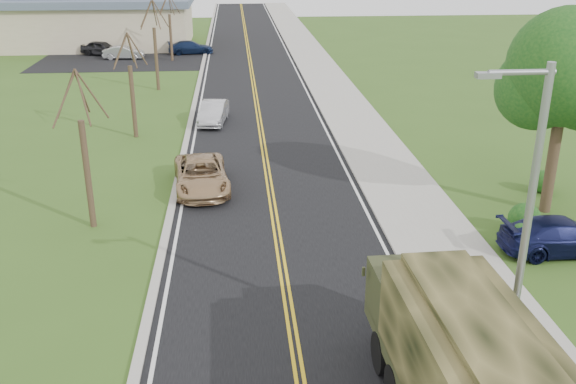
{
  "coord_description": "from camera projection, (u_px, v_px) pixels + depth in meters",
  "views": [
    {
      "loc": [
        -1.4,
        -13.02,
        10.32
      ],
      "look_at": [
        0.39,
        8.41,
        1.8
      ],
      "focal_mm": 40.0,
      "sensor_mm": 36.0,
      "label": 1
    }
  ],
  "objects": [
    {
      "name": "bare_tree_b",
      "position": [
        132.0,
        93.0,
        34.9
      ],
      "size": [
        1.83,
        2.14,
        5.73
      ],
      "color": "#38281C",
      "rests_on": "ground"
    },
    {
      "name": "bare_tree_a",
      "position": [
        86.0,
        162.0,
        23.73
      ],
      "size": [
        1.93,
        2.26,
        6.08
      ],
      "color": "#38281C",
      "rests_on": "ground"
    },
    {
      "name": "pickup_navy",
      "position": [
        563.0,
        236.0,
        22.41
      ],
      "size": [
        4.42,
        1.86,
        1.27
      ],
      "primitive_type": "imported",
      "rotation": [
        0.0,
        0.0,
        1.59
      ],
      "color": "#0F1339",
      "rests_on": "ground"
    },
    {
      "name": "military_truck",
      "position": [
        457.0,
        354.0,
        13.84
      ],
      "size": [
        2.6,
        6.98,
        3.45
      ],
      "rotation": [
        0.0,
        0.0,
        0.03
      ],
      "color": "black",
      "rests_on": "ground"
    },
    {
      "name": "bare_tree_c",
      "position": [
        156.0,
        51.0,
        45.91
      ],
      "size": [
        2.04,
        2.39,
        6.42
      ],
      "color": "#38281C",
      "rests_on": "ground"
    },
    {
      "name": "street_light",
      "position": [
        523.0,
        223.0,
        14.25
      ],
      "size": [
        1.65,
        0.22,
        8.0
      ],
      "color": "gray",
      "rests_on": "ground"
    },
    {
      "name": "sedan_silver",
      "position": [
        213.0,
        113.0,
        38.21
      ],
      "size": [
        1.88,
        4.1,
        1.3
      ],
      "primitive_type": "imported",
      "rotation": [
        0.0,
        0.0,
        -0.13
      ],
      "color": "#B7B6BC",
      "rests_on": "ground"
    },
    {
      "name": "bare_tree_d",
      "position": [
        170.0,
        32.0,
        57.11
      ],
      "size": [
        1.88,
        2.2,
        5.91
      ],
      "color": "#38281C",
      "rests_on": "ground"
    },
    {
      "name": "utility_box_far",
      "position": [
        473.0,
        343.0,
        16.83
      ],
      "size": [
        0.62,
        0.54,
        0.65
      ],
      "primitive_type": "cube",
      "rotation": [
        0.0,
        0.0,
        0.19
      ],
      "color": "#16401E",
      "rests_on": "sidewalk_right"
    },
    {
      "name": "lot_car_dark",
      "position": [
        102.0,
        48.0,
        60.4
      ],
      "size": [
        4.3,
        2.97,
        1.36
      ],
      "primitive_type": "imported",
      "rotation": [
        0.0,
        0.0,
        1.19
      ],
      "color": "black",
      "rests_on": "ground"
    },
    {
      "name": "lot_car_silver",
      "position": [
        123.0,
        52.0,
        58.61
      ],
      "size": [
        3.67,
        1.35,
        1.2
      ],
      "primitive_type": "imported",
      "rotation": [
        0.0,
        0.0,
        1.55
      ],
      "color": "#A7A7AC",
      "rests_on": "ground"
    },
    {
      "name": "leafy_tree",
      "position": [
        566.0,
        76.0,
        24.07
      ],
      "size": [
        4.83,
        4.5,
        8.1
      ],
      "color": "#38281C",
      "rests_on": "ground"
    },
    {
      "name": "suv_champagne",
      "position": [
        201.0,
        175.0,
        28.07
      ],
      "size": [
        2.75,
        5.1,
        1.36
      ],
      "primitive_type": "imported",
      "rotation": [
        0.0,
        0.0,
        0.1
      ],
      "color": "tan",
      "rests_on": "ground"
    },
    {
      "name": "ground",
      "position": [
        301.0,
        383.0,
        15.97
      ],
      "size": [
        160.0,
        160.0,
        0.0
      ],
      "primitive_type": "plane",
      "color": "#36551C",
      "rests_on": "ground"
    },
    {
      "name": "curb_right",
      "position": [
        302.0,
        71.0,
        53.33
      ],
      "size": [
        0.3,
        120.0,
        0.12
      ],
      "primitive_type": "cube",
      "color": "#9E998E",
      "rests_on": "ground"
    },
    {
      "name": "road",
      "position": [
        252.0,
        72.0,
        53.03
      ],
      "size": [
        8.0,
        120.0,
        0.01
      ],
      "primitive_type": "cube",
      "color": "black",
      "rests_on": "ground"
    },
    {
      "name": "commercial_building",
      "position": [
        90.0,
        18.0,
        65.6
      ],
      "size": [
        25.5,
        21.5,
        5.65
      ],
      "color": "tan",
      "rests_on": "ground"
    },
    {
      "name": "utility_box_near",
      "position": [
        523.0,
        368.0,
        15.73
      ],
      "size": [
        0.66,
        0.57,
        0.8
      ],
      "primitive_type": "cube",
      "rotation": [
        0.0,
        0.0,
        0.13
      ],
      "color": "#18451A",
      "rests_on": "sidewalk_right"
    },
    {
      "name": "curb_left",
      "position": [
        201.0,
        72.0,
        52.69
      ],
      "size": [
        0.3,
        120.0,
        0.1
      ],
      "primitive_type": "cube",
      "color": "#9E998E",
      "rests_on": "ground"
    },
    {
      "name": "lot_car_navy",
      "position": [
        191.0,
        47.0,
        61.25
      ],
      "size": [
        4.47,
        2.32,
        1.24
      ],
      "primitive_type": "imported",
      "rotation": [
        0.0,
        0.0,
        1.71
      ],
      "color": "#101D3C",
      "rests_on": "ground"
    },
    {
      "name": "sidewalk_right",
      "position": [
        322.0,
        71.0,
        53.47
      ],
      "size": [
        3.2,
        120.0,
        0.1
      ],
      "primitive_type": "cube",
      "color": "#9E998E",
      "rests_on": "ground"
    }
  ]
}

